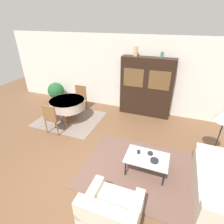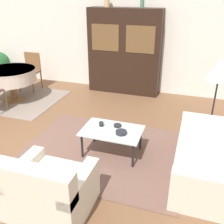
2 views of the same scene
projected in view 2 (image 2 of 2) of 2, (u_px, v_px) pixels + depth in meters
name	position (u px, v px, depth m)	size (l,w,h in m)	color
ground_plane	(21.00, 158.00, 4.18)	(14.00, 14.00, 0.00)	brown
wall_back	(100.00, 35.00, 6.72)	(10.00, 0.06, 2.70)	silver
area_rug	(104.00, 151.00, 4.35)	(2.63, 2.07, 0.01)	brown
dining_rug	(16.00, 99.00, 6.39)	(2.12, 1.79, 0.01)	gray
couch	(214.00, 159.00, 3.66)	(0.93, 1.73, 0.84)	beige
armchair	(49.00, 190.00, 3.08)	(0.94, 0.80, 0.81)	beige
coffee_table	(112.00, 132.00, 4.13)	(0.94, 0.63, 0.42)	black
display_cabinet	(124.00, 52.00, 6.44)	(1.78, 0.40, 2.05)	black
dining_table	(11.00, 76.00, 6.08)	(1.17, 1.17, 0.76)	brown
dining_chair_far	(31.00, 69.00, 6.80)	(0.44, 0.44, 0.95)	brown
floor_lamp	(220.00, 71.00, 4.28)	(0.49, 0.49, 1.45)	black
cup	(101.00, 124.00, 4.23)	(0.07, 0.07, 0.07)	#232328
bowl	(121.00, 132.00, 4.00)	(0.17, 0.17, 0.05)	#232328
bowl_small	(117.00, 125.00, 4.21)	(0.12, 0.12, 0.04)	#232328
vase_tall	(107.00, 0.00, 6.06)	(0.12, 0.12, 0.31)	tan
vase_short	(142.00, 3.00, 5.85)	(0.09, 0.09, 0.19)	#4C7A60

